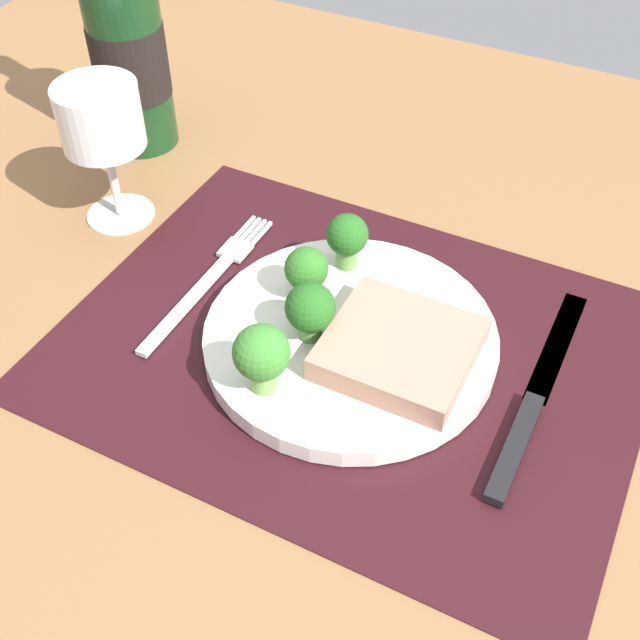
# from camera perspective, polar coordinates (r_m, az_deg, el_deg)

# --- Properties ---
(ground_plane) EXTENTS (1.40, 1.10, 0.03)m
(ground_plane) POSITION_cam_1_polar(r_m,az_deg,el_deg) (0.65, 2.12, -2.95)
(ground_plane) COLOR brown
(placemat) EXTENTS (0.45, 0.34, 0.00)m
(placemat) POSITION_cam_1_polar(r_m,az_deg,el_deg) (0.64, 2.16, -1.95)
(placemat) COLOR black
(placemat) RESTS_ON ground_plane
(plate) EXTENTS (0.23, 0.23, 0.02)m
(plate) POSITION_cam_1_polar(r_m,az_deg,el_deg) (0.63, 2.18, -1.36)
(plate) COLOR silver
(plate) RESTS_ON placemat
(steak) EXTENTS (0.11, 0.10, 0.02)m
(steak) POSITION_cam_1_polar(r_m,az_deg,el_deg) (0.60, 5.72, -2.06)
(steak) COLOR tan
(steak) RESTS_ON plate
(broccoli_near_steak) EXTENTS (0.04, 0.04, 0.05)m
(broccoli_near_steak) POSITION_cam_1_polar(r_m,az_deg,el_deg) (0.63, -0.99, 3.54)
(broccoli_near_steak) COLOR #6B994C
(broccoli_near_steak) RESTS_ON plate
(broccoli_back_left) EXTENTS (0.04, 0.04, 0.05)m
(broccoli_back_left) POSITION_cam_1_polar(r_m,az_deg,el_deg) (0.60, -0.70, 0.79)
(broccoli_back_left) COLOR #5B8942
(broccoli_back_left) RESTS_ON plate
(broccoli_near_fork) EXTENTS (0.04, 0.04, 0.05)m
(broccoli_near_fork) POSITION_cam_1_polar(r_m,az_deg,el_deg) (0.66, 1.95, 5.94)
(broccoli_near_fork) COLOR #5B8942
(broccoli_near_fork) RESTS_ON plate
(broccoli_front_edge) EXTENTS (0.04, 0.04, 0.06)m
(broccoli_front_edge) POSITION_cam_1_polar(r_m,az_deg,el_deg) (0.56, -4.20, -2.50)
(broccoli_front_edge) COLOR #6B994C
(broccoli_front_edge) RESTS_ON plate
(fork) EXTENTS (0.02, 0.19, 0.01)m
(fork) POSITION_cam_1_polar(r_m,az_deg,el_deg) (0.69, -7.94, 2.91)
(fork) COLOR silver
(fork) RESTS_ON placemat
(knife) EXTENTS (0.02, 0.23, 0.01)m
(knife) POSITION_cam_1_polar(r_m,az_deg,el_deg) (0.61, 14.95, -5.80)
(knife) COLOR black
(knife) RESTS_ON placemat
(wine_bottle) EXTENTS (0.08, 0.08, 0.29)m
(wine_bottle) POSITION_cam_1_polar(r_m,az_deg,el_deg) (0.84, -13.62, 18.54)
(wine_bottle) COLOR #143819
(wine_bottle) RESTS_ON ground_plane
(wine_glass) EXTENTS (0.07, 0.07, 0.13)m
(wine_glass) POSITION_cam_1_polar(r_m,az_deg,el_deg) (0.74, -15.35, 13.28)
(wine_glass) COLOR silver
(wine_glass) RESTS_ON ground_plane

